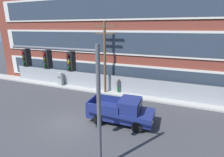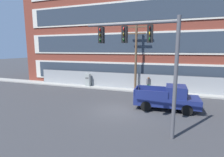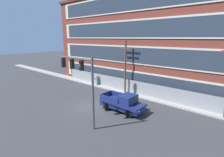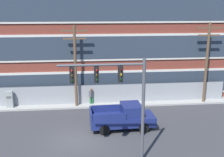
# 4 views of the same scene
# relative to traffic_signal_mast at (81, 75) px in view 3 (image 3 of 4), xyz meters

# --- Properties ---
(ground_plane) EXTENTS (160.00, 160.00, 0.00)m
(ground_plane) POSITION_rel_traffic_signal_mast_xyz_m (-2.53, 3.24, -4.67)
(ground_plane) COLOR #38383A
(sidewalk_building_side) EXTENTS (80.00, 1.68, 0.16)m
(sidewalk_building_side) POSITION_rel_traffic_signal_mast_xyz_m (-2.53, 10.41, -4.59)
(sidewalk_building_side) COLOR #9E9B93
(sidewalk_building_side) RESTS_ON ground
(brick_mill_building) EXTENTS (40.25, 12.19, 14.66)m
(brick_mill_building) POSITION_rel_traffic_signal_mast_xyz_m (0.41, 17.05, 2.67)
(brick_mill_building) COLOR brown
(brick_mill_building) RESTS_ON ground
(chain_link_fence) EXTENTS (28.29, 0.06, 2.00)m
(chain_link_fence) POSITION_rel_traffic_signal_mast_xyz_m (-2.01, 10.66, -3.65)
(chain_link_fence) COLOR gray
(chain_link_fence) RESTS_ON ground
(traffic_signal_mast) EXTENTS (5.03, 0.43, 6.43)m
(traffic_signal_mast) POSITION_rel_traffic_signal_mast_xyz_m (0.00, 0.00, 0.00)
(traffic_signal_mast) COLOR #4C4C51
(traffic_signal_mast) RESTS_ON ground
(pickup_truck_navy) EXTENTS (5.09, 2.29, 1.98)m
(pickup_truck_navy) POSITION_rel_traffic_signal_mast_xyz_m (1.09, 4.85, -3.73)
(pickup_truck_navy) COLOR navy
(pickup_truck_navy) RESTS_ON ground
(utility_pole_near_corner) EXTENTS (2.41, 0.26, 7.73)m
(utility_pole_near_corner) POSITION_rel_traffic_signal_mast_xyz_m (-2.66, 10.10, -0.37)
(utility_pole_near_corner) COLOR brown
(utility_pole_near_corner) RESTS_ON ground
(electrical_cabinet) EXTENTS (0.63, 0.44, 1.74)m
(electrical_cabinet) POSITION_rel_traffic_signal_mast_xyz_m (-8.85, 10.23, -3.80)
(electrical_cabinet) COLOR #939993
(electrical_cabinet) RESTS_ON ground
(pedestrian_near_cabinet) EXTENTS (0.45, 0.46, 1.69)m
(pedestrian_near_cabinet) POSITION_rel_traffic_signal_mast_xyz_m (-1.23, 10.51, -3.69)
(pedestrian_near_cabinet) COLOR #236B38
(pedestrian_near_cabinet) RESTS_ON ground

